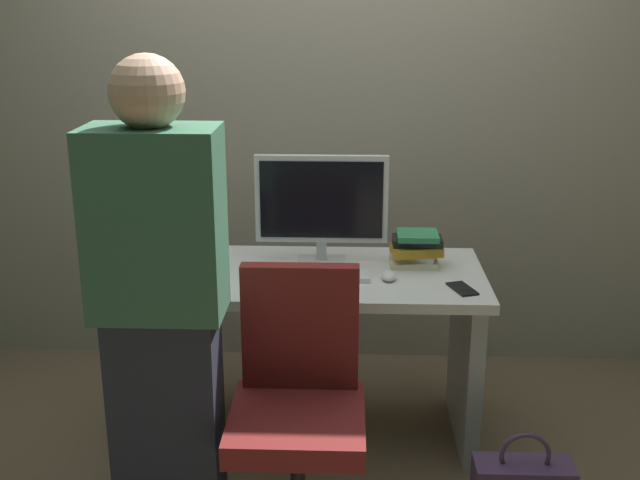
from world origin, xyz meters
TOP-DOWN VIEW (x-y plane):
  - ground_plane at (0.00, 0.00)m, footprint 9.00×9.00m
  - wall_back at (0.00, 0.82)m, footprint 6.40×0.10m
  - desk at (0.00, 0.00)m, footprint 1.32×0.67m
  - office_chair at (-0.05, -0.67)m, footprint 0.52×0.52m
  - person_at_desk at (-0.47, -0.75)m, footprint 0.40×0.24m
  - monitor at (-0.00, 0.10)m, footprint 0.54×0.14m
  - keyboard at (-0.02, -0.06)m, footprint 0.43×0.13m
  - mouse at (0.27, -0.08)m, footprint 0.06×0.10m
  - cup_near_keyboard at (-0.44, -0.10)m, footprint 0.07×0.07m
  - book_stack at (0.39, 0.10)m, footprint 0.22×0.18m
  - cell_phone at (0.54, -0.18)m, footprint 0.11×0.16m

SIDE VIEW (x-z plane):
  - ground_plane at x=0.00m, z-range 0.00..0.00m
  - office_chair at x=-0.05m, z-range -0.04..0.90m
  - desk at x=0.00m, z-range 0.13..0.86m
  - cell_phone at x=0.54m, z-range 0.73..0.73m
  - keyboard at x=-0.02m, z-range 0.73..0.75m
  - mouse at x=0.27m, z-range 0.73..0.76m
  - cup_near_keyboard at x=-0.44m, z-range 0.73..0.82m
  - book_stack at x=0.39m, z-range 0.73..0.87m
  - person_at_desk at x=-0.47m, z-range 0.02..1.66m
  - monitor at x=0.00m, z-range 0.76..1.21m
  - wall_back at x=0.00m, z-range 0.00..3.00m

